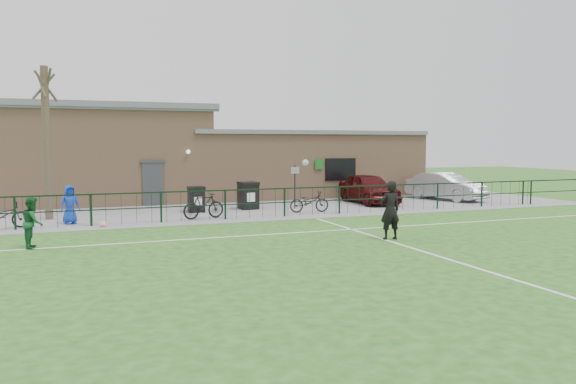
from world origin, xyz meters
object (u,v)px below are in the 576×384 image
object	(u,v)px
sign_post	(295,187)
outfield_player	(33,222)
bare_tree	(47,144)
bicycle_d	(204,206)
wheelie_bin_right	(248,196)
spectator_child	(70,205)
wheelie_bin_left	(196,200)
car_maroon	(368,188)
car_silver	(446,186)
bicycle_c	(2,216)
ball_ground	(103,224)
bicycle_e	(309,202)

from	to	relation	value
sign_post	outfield_player	distance (m)	12.39
bare_tree	bicycle_d	bearing A→B (deg)	-19.56
wheelie_bin_right	spectator_child	size ratio (longest dim) A/B	0.79
bare_tree	wheelie_bin_left	xyz separation A→B (m)	(5.92, 0.30, -2.47)
car_maroon	car_silver	distance (m)	4.63
car_silver	bicycle_c	size ratio (longest dim) A/B	2.47
wheelie_bin_right	car_maroon	bearing A→B (deg)	-2.21
bare_tree	bicycle_c	world-z (taller)	bare_tree
bicycle_c	bicycle_d	world-z (taller)	bicycle_d
wheelie_bin_left	wheelie_bin_right	world-z (taller)	wheelie_bin_right
spectator_child	ball_ground	size ratio (longest dim) A/B	5.91
wheelie_bin_right	bicycle_e	world-z (taller)	wheelie_bin_right
car_silver	ball_ground	distance (m)	17.88
car_silver	ball_ground	xyz separation A→B (m)	(-17.49, -3.67, -0.62)
wheelie_bin_right	car_silver	distance (m)	11.01
ball_ground	wheelie_bin_right	bearing A→B (deg)	27.89
bicycle_e	ball_ground	world-z (taller)	bicycle_e
wheelie_bin_right	bicycle_c	distance (m)	10.15
wheelie_bin_right	car_maroon	xyz separation A→B (m)	(6.37, 0.26, 0.17)
bare_tree	car_silver	size ratio (longest dim) A/B	1.37
sign_post	bicycle_d	distance (m)	5.17
sign_post	car_silver	xyz separation A→B (m)	(8.91, 0.74, -0.28)
car_maroon	outfield_player	bearing A→B (deg)	-152.02
car_maroon	car_silver	world-z (taller)	car_maroon
bare_tree	bicycle_c	bearing A→B (deg)	-124.71
sign_post	bicycle_c	xyz separation A→B (m)	(-11.90, -2.10, -0.53)
outfield_player	wheelie_bin_right	bearing A→B (deg)	-49.73
spectator_child	outfield_player	xyz separation A→B (m)	(-0.98, -4.63, -0.01)
car_silver	spectator_child	size ratio (longest dim) A/B	3.03
bare_tree	ball_ground	distance (m)	4.51
wheelie_bin_left	bicycle_c	size ratio (longest dim) A/B	0.58
wheelie_bin_right	car_maroon	size ratio (longest dim) A/B	0.26
car_silver	spectator_child	bearing A→B (deg)	171.45
wheelie_bin_right	sign_post	distance (m)	2.20
bicycle_c	ball_ground	size ratio (longest dim) A/B	7.24
wheelie_bin_left	bicycle_d	bearing A→B (deg)	-90.68
car_silver	bicycle_d	bearing A→B (deg)	175.63
wheelie_bin_left	sign_post	size ratio (longest dim) A/B	0.51
sign_post	outfield_player	world-z (taller)	sign_post
bare_tree	bicycle_e	bearing A→B (deg)	-8.74
bare_tree	car_silver	xyz separation A→B (m)	(19.36, 0.75, -2.26)
bicycle_e	outfield_player	size ratio (longest dim) A/B	1.18
sign_post	outfield_player	bearing A→B (deg)	-149.41
bicycle_c	outfield_player	size ratio (longest dim) A/B	1.20
spectator_child	outfield_player	bearing A→B (deg)	-120.70
car_silver	bicycle_c	xyz separation A→B (m)	(-20.81, -2.84, -0.26)
sign_post	bicycle_e	xyz separation A→B (m)	(0.03, -1.63, -0.54)
wheelie_bin_left	ball_ground	bearing A→B (deg)	-137.53
bicycle_c	ball_ground	xyz separation A→B (m)	(3.32, -0.83, -0.36)
car_silver	ball_ground	size ratio (longest dim) A/B	17.88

